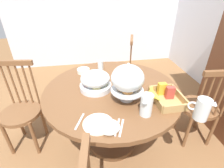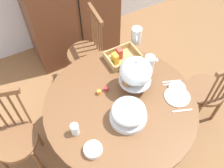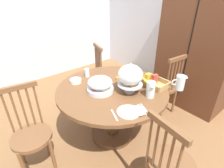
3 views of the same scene
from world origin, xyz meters
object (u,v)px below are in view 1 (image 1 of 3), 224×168
at_px(windsor_chair_by_cabinet, 22,111).
at_px(pastry_stand_with_dome, 128,80).
at_px(fruit_platter_covered, 95,81).
at_px(dining_table, 112,104).
at_px(china_plate_small, 109,127).
at_px(cereal_bowl, 83,71).
at_px(drinking_glass, 100,65).
at_px(windsor_chair_near_window, 121,71).
at_px(china_plate_large, 98,124).
at_px(cereal_basket, 165,96).
at_px(windsor_chair_far_side, 200,108).
at_px(orange_juice_pitcher, 146,106).
at_px(milk_pitcher, 202,110).

relative_size(windsor_chair_by_cabinet, pastry_stand_with_dome, 2.83).
bearing_deg(fruit_platter_covered, windsor_chair_by_cabinet, -99.93).
height_order(dining_table, windsor_chair_by_cabinet, windsor_chair_by_cabinet).
bearing_deg(china_plate_small, cereal_bowl, -170.24).
relative_size(windsor_chair_by_cabinet, fruit_platter_covered, 3.25).
xyz_separation_m(pastry_stand_with_dome, drinking_glass, (-0.64, -0.16, -0.14)).
distance_m(windsor_chair_near_window, china_plate_large, 1.48).
height_order(dining_table, cereal_basket, cereal_basket).
height_order(pastry_stand_with_dome, drinking_glass, pastry_stand_with_dome).
distance_m(china_plate_small, cereal_bowl, 0.92).
xyz_separation_m(windsor_chair_far_side, cereal_bowl, (-0.50, -1.21, 0.31)).
relative_size(windsor_chair_near_window, cereal_basket, 3.09).
bearing_deg(orange_juice_pitcher, fruit_platter_covered, -141.20).
bearing_deg(fruit_platter_covered, milk_pitcher, 53.56).
height_order(pastry_stand_with_dome, cereal_basket, pastry_stand_with_dome).
distance_m(orange_juice_pitcher, china_plate_small, 0.32).
bearing_deg(china_plate_large, orange_juice_pitcher, 97.60).
bearing_deg(windsor_chair_by_cabinet, china_plate_large, 50.88).
bearing_deg(orange_juice_pitcher, china_plate_small, -70.94).
distance_m(windsor_chair_near_window, pastry_stand_with_dome, 1.22).
bearing_deg(windsor_chair_by_cabinet, china_plate_small, 51.07).
xyz_separation_m(milk_pitcher, cereal_basket, (-0.26, -0.16, -0.04)).
height_order(pastry_stand_with_dome, cereal_bowl, pastry_stand_with_dome).
xyz_separation_m(dining_table, orange_juice_pitcher, (0.41, 0.19, 0.27)).
height_order(windsor_chair_by_cabinet, cereal_bowl, windsor_chair_by_cabinet).
bearing_deg(china_plate_large, cereal_basket, 108.15).
relative_size(dining_table, pastry_stand_with_dome, 3.80).
height_order(fruit_platter_covered, drinking_glass, fruit_platter_covered).
xyz_separation_m(windsor_chair_by_cabinet, china_plate_small, (0.67, 0.83, 0.30)).
height_order(windsor_chair_near_window, drinking_glass, windsor_chair_near_window).
distance_m(china_plate_large, drinking_glass, 0.91).
bearing_deg(drinking_glass, windsor_chair_near_window, 142.49).
relative_size(orange_juice_pitcher, cereal_bowl, 1.29).
height_order(china_plate_small, drinking_glass, drinking_glass).
height_order(windsor_chair_far_side, drinking_glass, windsor_chair_far_side).
distance_m(orange_juice_pitcher, milk_pitcher, 0.40).
xyz_separation_m(windsor_chair_by_cabinet, pastry_stand_with_dome, (0.35, 1.04, 0.48)).
relative_size(windsor_chair_near_window, fruit_platter_covered, 3.25).
distance_m(pastry_stand_with_dome, milk_pitcher, 0.59).
height_order(dining_table, windsor_chair_near_window, windsor_chair_near_window).
xyz_separation_m(windsor_chair_near_window, orange_juice_pitcher, (1.32, -0.10, 0.37)).
distance_m(fruit_platter_covered, cereal_bowl, 0.39).
xyz_separation_m(windsor_chair_near_window, cereal_basket, (1.17, 0.12, 0.33)).
bearing_deg(cereal_basket, china_plate_small, -64.56).
height_order(dining_table, orange_juice_pitcher, orange_juice_pitcher).
xyz_separation_m(china_plate_small, drinking_glass, (-0.95, 0.05, 0.04)).
bearing_deg(windsor_chair_near_window, cereal_basket, 5.95).
distance_m(milk_pitcher, drinking_glass, 1.16).
xyz_separation_m(windsor_chair_far_side, milk_pitcher, (0.41, -0.37, 0.37)).
bearing_deg(milk_pitcher, china_plate_small, -90.54).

